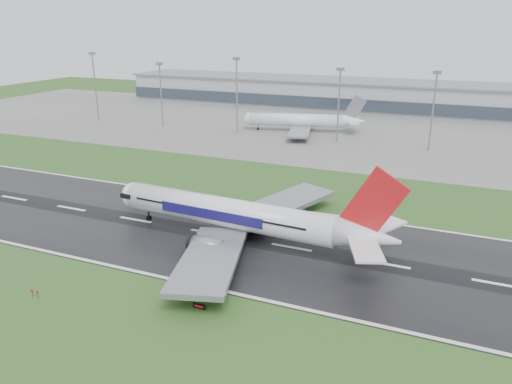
% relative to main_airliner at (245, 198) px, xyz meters
% --- Properties ---
extents(ground, '(520.00, 520.00, 0.00)m').
position_rel_main_airliner_xyz_m(ground, '(-29.43, 0.56, -9.88)').
color(ground, '#274D1C').
rests_on(ground, ground).
extents(runway, '(400.00, 45.00, 0.10)m').
position_rel_main_airliner_xyz_m(runway, '(-29.43, 0.56, -9.83)').
color(runway, black).
rests_on(runway, ground).
extents(apron, '(400.00, 130.00, 0.08)m').
position_rel_main_airliner_xyz_m(apron, '(-29.43, 125.56, -9.84)').
color(apron, slate).
rests_on(apron, ground).
extents(terminal, '(240.00, 36.00, 15.00)m').
position_rel_main_airliner_xyz_m(terminal, '(-29.43, 185.56, -2.38)').
color(terminal, '#9697A1').
rests_on(terminal, ground).
extents(main_airliner, '(69.82, 66.86, 19.56)m').
position_rel_main_airliner_xyz_m(main_airliner, '(0.00, 0.00, 0.00)').
color(main_airliner, white).
rests_on(main_airliner, runway).
extents(parked_airliner, '(64.34, 61.60, 15.83)m').
position_rel_main_airliner_xyz_m(parked_airliner, '(-24.66, 115.23, -1.89)').
color(parked_airliner, silver).
rests_on(parked_airliner, apron).
extents(runway_sign, '(2.31, 0.36, 1.04)m').
position_rel_main_airliner_xyz_m(runway_sign, '(4.12, -28.00, -9.36)').
color(runway_sign, black).
rests_on(runway_sign, ground).
extents(floodmast_0, '(0.64, 0.64, 31.38)m').
position_rel_main_airliner_xyz_m(floodmast_0, '(-123.93, 100.56, 5.81)').
color(floodmast_0, gray).
rests_on(floodmast_0, ground).
extents(floodmast_1, '(0.64, 0.64, 27.76)m').
position_rel_main_airliner_xyz_m(floodmast_1, '(-86.78, 100.56, 4.00)').
color(floodmast_1, gray).
rests_on(floodmast_1, ground).
extents(floodmast_2, '(0.64, 0.64, 30.92)m').
position_rel_main_airliner_xyz_m(floodmast_2, '(-48.79, 100.56, 5.58)').
color(floodmast_2, gray).
rests_on(floodmast_2, ground).
extents(floodmast_3, '(0.64, 0.64, 28.10)m').
position_rel_main_airliner_xyz_m(floodmast_3, '(-4.75, 100.56, 4.17)').
color(floodmast_3, gray).
rests_on(floodmast_3, ground).
extents(floodmast_4, '(0.64, 0.64, 28.16)m').
position_rel_main_airliner_xyz_m(floodmast_4, '(30.35, 100.56, 4.20)').
color(floodmast_4, gray).
rests_on(floodmast_4, ground).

